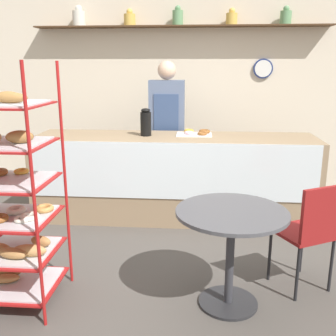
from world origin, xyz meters
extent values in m
plane|color=#4C4742|center=(0.00, 0.00, 0.00)|extent=(14.00, 14.00, 0.00)
cube|color=beige|center=(0.00, 2.56, 1.35)|extent=(10.00, 0.06, 2.70)
cube|color=#4C331E|center=(0.00, 2.41, 2.17)|extent=(3.83, 0.24, 0.02)
cylinder|color=silver|center=(-1.33, 2.41, 2.27)|extent=(0.16, 0.16, 0.19)
sphere|color=silver|center=(-1.33, 2.41, 2.40)|extent=(0.09, 0.09, 0.09)
cylinder|color=gold|center=(-0.66, 2.41, 2.25)|extent=(0.15, 0.15, 0.15)
sphere|color=gold|center=(-0.66, 2.41, 2.35)|extent=(0.08, 0.08, 0.08)
cylinder|color=#669966|center=(-0.04, 2.41, 2.27)|extent=(0.14, 0.14, 0.18)
sphere|color=#669966|center=(-0.04, 2.41, 2.39)|extent=(0.08, 0.08, 0.08)
cylinder|color=gold|center=(0.65, 2.41, 2.25)|extent=(0.14, 0.14, 0.14)
sphere|color=gold|center=(0.65, 2.41, 2.35)|extent=(0.08, 0.08, 0.08)
cylinder|color=#669966|center=(1.32, 2.41, 2.26)|extent=(0.14, 0.14, 0.16)
sphere|color=#669966|center=(1.32, 2.41, 2.37)|extent=(0.08, 0.08, 0.08)
cylinder|color=navy|center=(1.10, 2.51, 1.64)|extent=(0.26, 0.03, 0.26)
cylinder|color=white|center=(1.10, 2.49, 1.64)|extent=(0.22, 0.00, 0.22)
cube|color=#937A5B|center=(0.00, 1.30, 0.47)|extent=(3.09, 0.75, 0.93)
cube|color=silver|center=(0.00, 0.92, 0.63)|extent=(2.97, 0.01, 0.60)
cylinder|color=#A51919|center=(-0.73, -0.74, 0.86)|extent=(0.02, 0.02, 1.72)
cylinder|color=#A51919|center=(-0.73, -0.18, 0.86)|extent=(0.02, 0.02, 1.72)
cube|color=#A51919|center=(-1.00, -0.46, 0.12)|extent=(0.53, 0.54, 0.01)
cube|color=silver|center=(-1.00, -0.46, 0.13)|extent=(0.47, 0.48, 0.01)
ellipsoid|color=#B27F47|center=(-1.12, -0.47, 0.17)|extent=(0.20, 0.13, 0.06)
ellipsoid|color=olive|center=(-1.14, -0.39, 0.18)|extent=(0.22, 0.12, 0.09)
cube|color=#A51919|center=(-1.00, -0.46, 0.38)|extent=(0.53, 0.54, 0.01)
cube|color=silver|center=(-1.00, -0.46, 0.39)|extent=(0.47, 0.48, 0.01)
ellipsoid|color=#B27F47|center=(-0.98, -0.59, 0.44)|extent=(0.24, 0.13, 0.08)
ellipsoid|color=tan|center=(-0.88, -0.55, 0.44)|extent=(0.24, 0.09, 0.09)
ellipsoid|color=#B27F47|center=(-0.86, -0.39, 0.44)|extent=(0.18, 0.11, 0.08)
cube|color=#A51919|center=(-1.00, -0.46, 0.65)|extent=(0.53, 0.54, 0.01)
cube|color=silver|center=(-1.00, -0.46, 0.66)|extent=(0.47, 0.48, 0.01)
torus|color=silver|center=(-0.87, -0.51, 0.68)|extent=(0.13, 0.13, 0.04)
torus|color=tan|center=(-0.83, -0.36, 0.68)|extent=(0.13, 0.13, 0.04)
torus|color=silver|center=(-1.02, -0.41, 0.68)|extent=(0.14, 0.14, 0.04)
torus|color=silver|center=(-0.91, -0.56, 0.68)|extent=(0.11, 0.11, 0.03)
cube|color=#A51919|center=(-1.00, -0.46, 0.91)|extent=(0.53, 0.54, 0.01)
cube|color=silver|center=(-1.00, -0.46, 0.92)|extent=(0.47, 0.48, 0.01)
torus|color=gold|center=(-1.00, -0.30, 0.94)|extent=(0.11, 0.11, 0.03)
cube|color=#A51919|center=(-1.00, -0.46, 1.17)|extent=(0.53, 0.54, 0.01)
cube|color=silver|center=(-1.00, -0.46, 1.18)|extent=(0.47, 0.48, 0.01)
ellipsoid|color=olive|center=(-0.90, -0.50, 1.23)|extent=(0.20, 0.14, 0.09)
cube|color=#A51919|center=(-1.00, -0.46, 1.43)|extent=(0.53, 0.54, 0.01)
cube|color=silver|center=(-1.00, -0.46, 1.45)|extent=(0.47, 0.48, 0.01)
ellipsoid|color=olive|center=(-0.93, -0.51, 1.49)|extent=(0.23, 0.09, 0.07)
ellipsoid|color=olive|center=(-0.95, -0.50, 1.49)|extent=(0.17, 0.12, 0.07)
cube|color=#282833|center=(-0.13, 1.86, 0.45)|extent=(0.26, 0.19, 0.90)
cube|color=slate|center=(-0.13, 1.86, 1.21)|extent=(0.43, 0.22, 0.61)
cube|color=#334770|center=(-0.13, 1.74, 1.10)|extent=(0.30, 0.01, 0.51)
sphere|color=beige|center=(-0.13, 1.86, 1.63)|extent=(0.22, 0.22, 0.22)
cylinder|color=#262628|center=(0.51, -0.40, 0.01)|extent=(0.43, 0.43, 0.02)
cylinder|color=#333338|center=(0.51, -0.40, 0.36)|extent=(0.06, 0.06, 0.68)
cylinder|color=#4C4C51|center=(0.51, -0.40, 0.71)|extent=(0.78, 0.78, 0.02)
cylinder|color=black|center=(1.14, 0.12, 0.22)|extent=(0.02, 0.02, 0.44)
cylinder|color=black|center=(0.86, -0.03, 0.22)|extent=(0.02, 0.02, 0.44)
cylinder|color=black|center=(1.29, -0.17, 0.22)|extent=(0.02, 0.02, 0.44)
cylinder|color=black|center=(1.01, -0.32, 0.22)|extent=(0.02, 0.02, 0.44)
cube|color=maroon|center=(1.08, -0.10, 0.45)|extent=(0.51, 0.51, 0.03)
cube|color=maroon|center=(1.16, -0.25, 0.66)|extent=(0.33, 0.19, 0.40)
cylinder|color=black|center=(-0.31, 1.31, 1.06)|extent=(0.12, 0.12, 0.26)
ellipsoid|color=black|center=(-0.31, 1.31, 1.21)|extent=(0.10, 0.10, 0.05)
cube|color=white|center=(0.21, 1.40, 0.94)|extent=(0.39, 0.29, 0.01)
torus|color=gold|center=(0.15, 1.49, 0.96)|extent=(0.11, 0.11, 0.04)
torus|color=#EAB2C1|center=(0.16, 1.38, 0.96)|extent=(0.10, 0.10, 0.03)
torus|color=brown|center=(0.31, 1.34, 0.96)|extent=(0.11, 0.11, 0.03)
torus|color=brown|center=(0.33, 1.46, 0.96)|extent=(0.13, 0.13, 0.04)
camera|label=1|loc=(0.28, -2.95, 1.69)|focal=42.00mm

